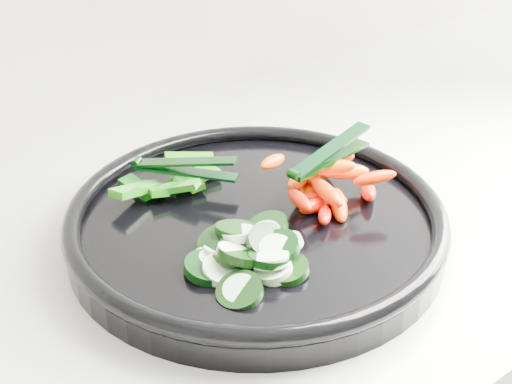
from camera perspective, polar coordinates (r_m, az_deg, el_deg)
veggie_tray at (r=0.70m, az=-0.00°, el=-2.43°), size 0.45×0.45×0.04m
cucumber_pile at (r=0.64m, az=-1.12°, el=-5.08°), size 0.13×0.12×0.04m
carrot_pile at (r=0.73m, az=5.44°, el=0.74°), size 0.12×0.12×0.05m
pepper_pile at (r=0.76m, az=-6.63°, el=0.93°), size 0.14×0.09×0.04m
tong_carrot at (r=0.71m, az=5.79°, el=2.91°), size 0.11×0.03×0.02m
tong_pepper at (r=0.74m, az=-5.91°, el=2.04°), size 0.08×0.10×0.02m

